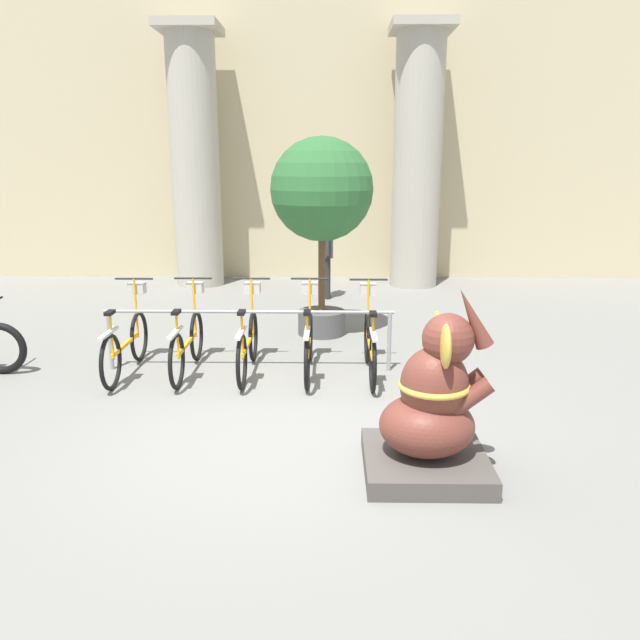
% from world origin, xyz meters
% --- Properties ---
extents(ground_plane, '(60.00, 60.00, 0.00)m').
position_xyz_m(ground_plane, '(0.00, 0.00, 0.00)').
color(ground_plane, slate).
extents(building_facade, '(20.00, 0.20, 6.00)m').
position_xyz_m(building_facade, '(0.00, 8.60, 3.00)').
color(building_facade, '#C6B78E').
rests_on(building_facade, ground_plane).
extents(column_left, '(1.22, 1.22, 5.16)m').
position_xyz_m(column_left, '(-2.26, 7.60, 2.62)').
color(column_left, '#ADA899').
rests_on(column_left, ground_plane).
extents(column_right, '(1.22, 1.22, 5.16)m').
position_xyz_m(column_right, '(2.26, 7.60, 2.62)').
color(column_right, '#ADA899').
rests_on(column_right, ground_plane).
extents(bike_rack, '(3.58, 0.05, 0.77)m').
position_xyz_m(bike_rack, '(-0.50, 1.95, 0.60)').
color(bike_rack, gray).
rests_on(bike_rack, ground_plane).
extents(bicycle_0, '(0.48, 1.74, 1.11)m').
position_xyz_m(bicycle_0, '(-1.99, 1.82, 0.41)').
color(bicycle_0, black).
rests_on(bicycle_0, ground_plane).
extents(bicycle_1, '(0.48, 1.74, 1.11)m').
position_xyz_m(bicycle_1, '(-1.24, 1.86, 0.41)').
color(bicycle_1, black).
rests_on(bicycle_1, ground_plane).
extents(bicycle_2, '(0.48, 1.74, 1.11)m').
position_xyz_m(bicycle_2, '(-0.50, 1.86, 0.41)').
color(bicycle_2, black).
rests_on(bicycle_2, ground_plane).
extents(bicycle_3, '(0.48, 1.74, 1.11)m').
position_xyz_m(bicycle_3, '(0.25, 1.86, 0.41)').
color(bicycle_3, black).
rests_on(bicycle_3, ground_plane).
extents(bicycle_4, '(0.48, 1.74, 1.11)m').
position_xyz_m(bicycle_4, '(0.99, 1.81, 0.41)').
color(bicycle_4, black).
rests_on(bicycle_4, ground_plane).
extents(elephant_statue, '(1.02, 1.02, 1.60)m').
position_xyz_m(elephant_statue, '(1.35, -0.68, 0.54)').
color(elephant_statue, '#4C4742').
rests_on(elephant_statue, ground_plane).
extents(person_pedestrian, '(0.21, 0.47, 1.62)m').
position_xyz_m(person_pedestrian, '(0.46, 6.24, 0.96)').
color(person_pedestrian, '#28282D').
rests_on(person_pedestrian, ground_plane).
extents(potted_tree, '(1.49, 1.49, 2.90)m').
position_xyz_m(potted_tree, '(0.38, 3.66, 2.05)').
color(potted_tree, '#4C4C4C').
rests_on(potted_tree, ground_plane).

